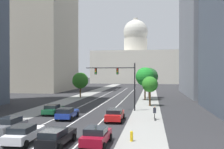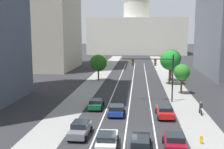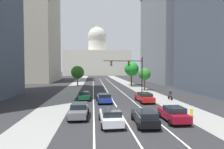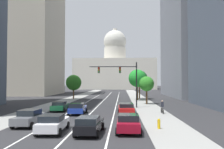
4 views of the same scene
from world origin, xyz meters
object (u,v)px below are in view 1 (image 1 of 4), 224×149
car_red (115,114)px  street_tree_mid_left (80,81)px  cyclist (155,113)px  street_tree_near_right (150,84)px  car_black (56,137)px  car_gray (9,125)px  traffic_signal_mast (120,77)px  car_crimson (96,136)px  car_blue (67,113)px  street_tree_mid_right (145,77)px  fire_hydrant (132,136)px  car_white (24,133)px  street_tree_far_right (149,77)px  car_green (53,109)px  capitol_building (136,62)px

car_red → street_tree_mid_left: street_tree_mid_left is taller
car_red → cyclist: size_ratio=2.74×
car_red → street_tree_near_right: street_tree_near_right is taller
car_black → cyclist: cyclist is taller
car_gray → traffic_signal_mast: 18.68m
car_black → car_crimson: bearing=-74.1°
car_blue → car_gray: bearing=155.8°
street_tree_mid_right → street_tree_mid_left: bearing=168.3°
street_tree_mid_left → fire_hydrant: bearing=-66.7°
car_white → street_tree_mid_left: (-6.11, 36.85, 3.24)m
cyclist → street_tree_near_right: street_tree_near_right is taller
street_tree_mid_right → street_tree_far_right: (0.81, 4.34, -0.07)m
car_white → car_crimson: bearing=-89.2°
traffic_signal_mast → fire_hydrant: (3.23, -16.73, -4.71)m
car_black → street_tree_mid_left: 38.59m
car_gray → car_white: (3.12, -2.73, -0.02)m
car_gray → street_tree_mid_right: 33.59m
car_crimson → car_white: size_ratio=0.90×
street_tree_mid_right → street_tree_far_right: bearing=79.4°
car_red → street_tree_mid_right: bearing=-8.6°
cyclist → street_tree_mid_right: 22.21m
car_red → car_crimson: bearing=178.8°
car_crimson → street_tree_mid_left: street_tree_mid_left is taller
fire_hydrant → car_green: bearing=136.0°
street_tree_mid_left → cyclist: bearing=-55.4°
car_black → fire_hydrant: 6.32m
street_tree_mid_left → street_tree_far_right: bearing=4.1°
street_tree_mid_right → street_tree_mid_left: size_ratio=1.19×
capitol_building → car_red: capitol_building is taller
car_white → car_black: bearing=-100.5°
car_blue → street_tree_far_right: street_tree_far_right is taller
car_green → street_tree_mid_left: (-2.99, 23.34, 3.28)m
cyclist → street_tree_far_right: 26.42m
car_gray → car_black: 7.01m
car_crimson → cyclist: (4.82, 11.66, 0.07)m
car_blue → cyclist: 11.13m
car_green → car_blue: bearing=-135.4°
car_red → traffic_signal_mast: (-0.48, 8.16, 4.38)m
capitol_building → street_tree_mid_left: (-7.67, -82.60, -7.69)m
car_crimson → street_tree_far_right: bearing=-4.8°
capitol_building → car_crimson: capitol_building is taller
car_red → car_gray: car_gray is taller
capitol_building → cyclist: size_ratio=27.49×
traffic_signal_mast → car_red: bearing=-86.7°
cyclist → street_tree_far_right: bearing=0.4°
capitol_building → street_tree_near_right: bearing=-84.7°
car_crimson → car_black: bearing=104.6°
car_red → street_tree_far_right: (3.83, 27.61, 4.16)m
car_green → street_tree_mid_left: 23.76m
car_black → fire_hydrant: car_black is taller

